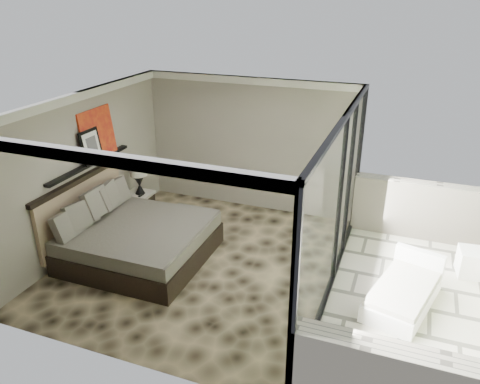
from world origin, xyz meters
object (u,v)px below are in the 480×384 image
(bed, at_px, (134,238))
(ottoman, at_px, (472,262))
(lounger, at_px, (404,293))
(table_lamp, at_px, (139,175))
(nightstand, at_px, (140,205))

(bed, relative_size, ottoman, 5.19)
(bed, relative_size, lounger, 1.38)
(bed, relative_size, table_lamp, 3.62)
(nightstand, bearing_deg, table_lamp, -14.06)
(bed, distance_m, table_lamp, 1.72)
(table_lamp, bearing_deg, bed, -62.30)
(table_lamp, height_order, lounger, table_lamp)
(ottoman, relative_size, lounger, 0.27)
(bed, height_order, ottoman, bed)
(bed, distance_m, lounger, 4.53)
(nightstand, xyz_separation_m, ottoman, (6.33, 0.06, -0.03))
(bed, bearing_deg, lounger, 3.48)
(bed, height_order, nightstand, bed)
(lounger, bearing_deg, nightstand, -177.36)
(ottoman, bearing_deg, nightstand, -179.45)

